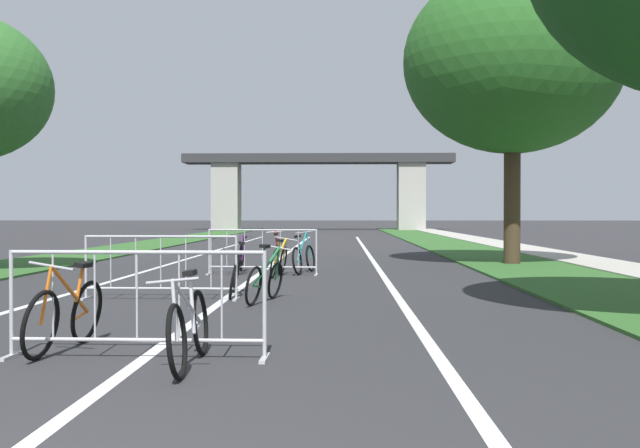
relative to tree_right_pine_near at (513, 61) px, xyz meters
The scene contains 19 objects.
grass_verge_left 18.69m from the tree_right_pine_near, 137.63° to the left, with size 2.89×72.39×0.05m, color #2D5B26.
grass_verge_right 13.24m from the tree_right_pine_near, 89.64° to the left, with size 2.89×72.39×0.05m, color #2D5B26.
sidewalk_path_right 13.45m from the tree_right_pine_near, 78.59° to the left, with size 1.82×72.39×0.08m, color #ADA89E.
lane_stripe_center 9.21m from the tree_right_pine_near, 152.88° to the left, with size 0.14×41.88×0.01m, color silver.
lane_stripe_right_lane 7.46m from the tree_right_pine_near, 137.80° to the left, with size 0.14×41.88×0.01m, color silver.
lane_stripe_left_lane 11.42m from the tree_right_pine_near, 160.37° to the left, with size 0.14×41.88×0.01m, color silver.
overpass_bridge 42.77m from the tree_right_pine_near, 98.82° to the left, with size 22.68×2.98×6.40m.
tree_right_pine_near is the anchor object (origin of this frame).
crowd_barrier_nearest 15.57m from the tree_right_pine_near, 116.74° to the right, with size 2.55×0.49×1.05m.
crowd_barrier_second 12.29m from the tree_right_pine_near, 132.62° to the right, with size 2.55×0.47×1.05m.
crowd_barrier_third 8.84m from the tree_right_pine_near, 152.54° to the right, with size 2.56×0.58×1.05m.
bicycle_black_0 11.29m from the tree_right_pine_near, 130.16° to the right, with size 0.53×1.63×0.92m.
bicycle_yellow_1 8.81m from the tree_right_pine_near, 147.84° to the right, with size 0.55×1.66×0.88m.
bicycle_orange_2 15.70m from the tree_right_pine_near, 120.20° to the right, with size 0.45×1.67×0.95m.
bicycle_red_3 8.49m from the tree_right_pine_near, 155.61° to the right, with size 0.45×1.66×1.00m.
bicycle_purple_4 9.15m from the tree_right_pine_near, 158.38° to the right, with size 0.49×1.71×0.95m.
bicycle_green_5 11.64m from the tree_right_pine_near, 124.12° to the right, with size 0.66×1.59×0.94m.
bicycle_silver_6 15.69m from the tree_right_pine_near, 114.09° to the right, with size 0.45×1.74×0.87m.
bicycle_teal_7 8.11m from the tree_right_pine_near, 152.26° to the right, with size 0.58×1.70×1.01m.
Camera 1 is at (1.90, -2.68, 1.40)m, focal length 41.59 mm.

